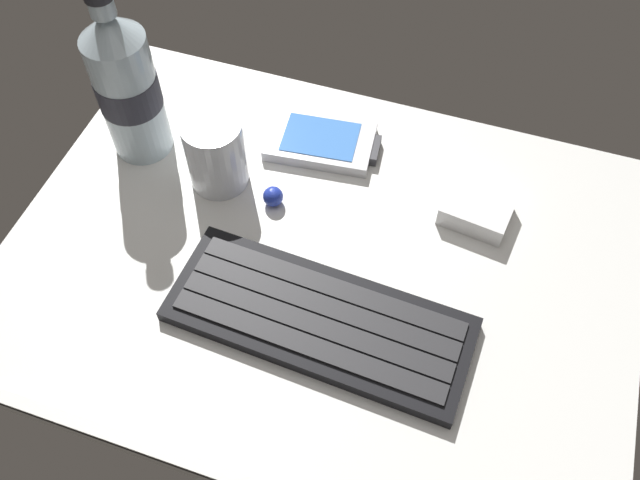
{
  "coord_description": "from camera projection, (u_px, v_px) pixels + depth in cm",
  "views": [
    {
      "loc": [
        11.89,
        -35.44,
        57.62
      ],
      "look_at": [
        0.0,
        0.0,
        3.0
      ],
      "focal_mm": 37.57,
      "sensor_mm": 36.0,
      "label": 1
    }
  ],
  "objects": [
    {
      "name": "ground_plane",
      "position": [
        319.0,
        263.0,
        0.69
      ],
      "size": [
        64.0,
        48.0,
        2.8
      ],
      "color": "silver"
    },
    {
      "name": "keyboard",
      "position": [
        319.0,
        319.0,
        0.64
      ],
      "size": [
        29.56,
        12.57,
        1.7
      ],
      "color": "black",
      "rests_on": "ground_plane"
    },
    {
      "name": "handheld_device",
      "position": [
        322.0,
        141.0,
        0.77
      ],
      "size": [
        13.33,
        8.83,
        1.5
      ],
      "color": "silver",
      "rests_on": "ground_plane"
    },
    {
      "name": "juice_cup",
      "position": [
        216.0,
        155.0,
        0.71
      ],
      "size": [
        6.4,
        6.4,
        8.5
      ],
      "color": "silver",
      "rests_on": "ground_plane"
    },
    {
      "name": "water_bottle",
      "position": [
        126.0,
        85.0,
        0.7
      ],
      "size": [
        6.73,
        6.73,
        20.8
      ],
      "color": "silver",
      "rests_on": "ground_plane"
    },
    {
      "name": "charger_block",
      "position": [
        477.0,
        210.0,
        0.71
      ],
      "size": [
        7.67,
        6.47,
        2.4
      ],
      "primitive_type": "cube",
      "rotation": [
        0.0,
        0.0,
        -0.13
      ],
      "color": "white",
      "rests_on": "ground_plane"
    },
    {
      "name": "trackball_mouse",
      "position": [
        273.0,
        196.0,
        0.72
      ],
      "size": [
        2.2,
        2.2,
        2.2
      ],
      "primitive_type": "sphere",
      "color": "#2338B2",
      "rests_on": "ground_plane"
    }
  ]
}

